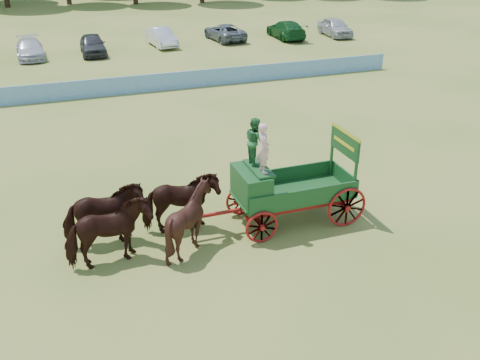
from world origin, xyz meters
name	(u,v)px	position (x,y,z in m)	size (l,w,h in m)	color
ground	(376,226)	(0.00, 0.00, 0.00)	(160.00, 160.00, 0.00)	#9B8B46
horse_lead_left	(109,234)	(-8.58, 0.76, 1.04)	(1.12, 2.46, 2.08)	black
horse_lead_right	(104,216)	(-8.58, 1.86, 1.04)	(1.12, 2.46, 2.08)	black
horse_wheel_left	(189,219)	(-6.18, 0.76, 1.04)	(1.68, 1.89, 2.08)	black
horse_wheel_right	(181,203)	(-6.18, 1.86, 1.04)	(1.12, 2.46, 2.08)	black
farm_dray	(273,180)	(-3.22, 1.33, 1.63)	(6.00, 2.00, 3.74)	#A41B10
sponsor_banner	(199,79)	(-1.00, 18.00, 0.53)	(26.00, 0.08, 1.05)	#1F62A9
parked_cars	(104,42)	(-5.22, 29.95, 0.74)	(42.60, 7.08, 1.63)	silver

